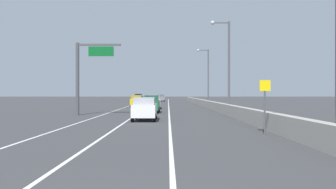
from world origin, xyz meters
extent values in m
plane|color=#38383A|center=(0.00, 64.00, 0.00)|extent=(320.00, 320.00, 0.00)
cube|color=silver|center=(-5.50, 55.00, 0.00)|extent=(0.16, 130.00, 0.00)
cube|color=silver|center=(-2.00, 55.00, 0.00)|extent=(0.16, 130.00, 0.00)
cube|color=silver|center=(1.50, 55.00, 0.00)|extent=(0.16, 130.00, 0.00)
cube|color=#9E998E|center=(7.66, 40.00, 0.55)|extent=(0.60, 120.00, 1.10)
cylinder|color=#47474C|center=(-8.00, 29.90, 3.75)|extent=(0.36, 0.36, 7.50)
cube|color=#47474C|center=(-5.75, 29.90, 7.30)|extent=(4.50, 0.20, 0.20)
cube|color=#0C5923|center=(-5.53, 29.78, 6.60)|extent=(2.60, 0.10, 1.00)
cylinder|color=#4C4C51|center=(6.76, 13.80, 1.20)|extent=(0.10, 0.10, 2.40)
cube|color=yellow|center=(6.76, 13.76, 2.70)|extent=(0.60, 0.04, 0.60)
cylinder|color=#4C4C51|center=(8.08, 32.03, 5.08)|extent=(0.24, 0.24, 10.17)
cube|color=#4C4C51|center=(7.18, 32.03, 10.02)|extent=(1.80, 0.12, 0.12)
sphere|color=beige|center=(6.28, 32.03, 10.02)|extent=(0.44, 0.44, 0.44)
cylinder|color=#4C4C51|center=(8.63, 55.64, 5.08)|extent=(0.24, 0.24, 10.17)
cube|color=#4C4C51|center=(7.73, 55.64, 10.02)|extent=(1.80, 0.12, 0.12)
sphere|color=beige|center=(6.83, 55.64, 10.02)|extent=(0.44, 0.44, 0.44)
cube|color=white|center=(-0.57, 23.25, 0.84)|extent=(1.92, 4.26, 1.00)
cube|color=#96969E|center=(-0.56, 22.83, 1.64)|extent=(1.68, 1.92, 0.60)
cylinder|color=black|center=(-1.44, 24.92, 0.34)|extent=(0.22, 0.68, 0.68)
cylinder|color=black|center=(0.29, 24.93, 0.34)|extent=(0.22, 0.68, 0.68)
cylinder|color=black|center=(-1.43, 21.57, 0.34)|extent=(0.22, 0.68, 0.68)
cylinder|color=black|center=(0.31, 21.58, 0.34)|extent=(0.22, 0.68, 0.68)
cube|color=black|center=(-6.46, 84.56, 0.92)|extent=(2.04, 4.48, 1.17)
cube|color=black|center=(-6.48, 84.12, 1.81)|extent=(1.72, 2.05, 0.60)
cylinder|color=black|center=(-7.24, 86.34, 0.34)|extent=(0.25, 0.69, 0.68)
cylinder|color=black|center=(-5.54, 86.28, 0.34)|extent=(0.25, 0.69, 0.68)
cylinder|color=black|center=(-7.38, 82.84, 0.34)|extent=(0.25, 0.69, 0.68)
cylinder|color=black|center=(-5.68, 82.77, 0.34)|extent=(0.25, 0.69, 0.68)
cube|color=#196033|center=(-0.51, 34.49, 0.89)|extent=(1.78, 4.18, 1.09)
cube|color=#1C4633|center=(-0.52, 34.08, 1.73)|extent=(1.54, 1.90, 0.60)
cylinder|color=black|center=(-1.25, 36.13, 0.34)|extent=(0.23, 0.68, 0.68)
cylinder|color=black|center=(0.29, 36.10, 0.34)|extent=(0.23, 0.68, 0.68)
cylinder|color=black|center=(-1.31, 32.88, 0.34)|extent=(0.23, 0.68, 0.68)
cylinder|color=black|center=(0.23, 32.85, 0.34)|extent=(0.23, 0.68, 0.68)
cube|color=#B7B7BC|center=(-0.70, 44.68, 0.89)|extent=(1.96, 4.30, 1.10)
cube|color=gray|center=(-0.68, 44.26, 1.74)|extent=(1.65, 1.96, 0.60)
cylinder|color=black|center=(-1.58, 46.32, 0.34)|extent=(0.24, 0.69, 0.68)
cylinder|color=black|center=(0.06, 46.38, 0.34)|extent=(0.24, 0.69, 0.68)
cylinder|color=black|center=(-1.46, 42.98, 0.34)|extent=(0.24, 0.69, 0.68)
cylinder|color=black|center=(0.18, 43.04, 0.34)|extent=(0.24, 0.69, 0.68)
cube|color=slate|center=(-0.58, 90.03, 0.84)|extent=(2.07, 4.65, 1.00)
cube|color=#4D505A|center=(-0.56, 89.57, 1.64)|extent=(1.75, 2.12, 0.60)
cylinder|color=black|center=(-1.52, 91.84, 0.34)|extent=(0.25, 0.69, 0.68)
cylinder|color=black|center=(0.22, 91.91, 0.34)|extent=(0.25, 0.69, 0.68)
cylinder|color=black|center=(-1.38, 88.16, 0.34)|extent=(0.25, 0.69, 0.68)
cylinder|color=black|center=(0.36, 88.22, 0.34)|extent=(0.25, 0.69, 0.68)
cube|color=gold|center=(-3.79, 50.35, 0.85)|extent=(1.98, 4.35, 1.03)
cube|color=olive|center=(-3.77, 49.92, 1.67)|extent=(1.69, 1.98, 0.60)
cylinder|color=black|center=(-4.69, 52.02, 0.34)|extent=(0.24, 0.69, 0.68)
cylinder|color=black|center=(-2.98, 52.07, 0.34)|extent=(0.24, 0.69, 0.68)
cylinder|color=black|center=(-4.59, 48.63, 0.34)|extent=(0.24, 0.69, 0.68)
cylinder|color=black|center=(-2.89, 48.67, 0.34)|extent=(0.24, 0.69, 0.68)
camera|label=1|loc=(1.38, -4.83, 2.28)|focal=35.92mm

